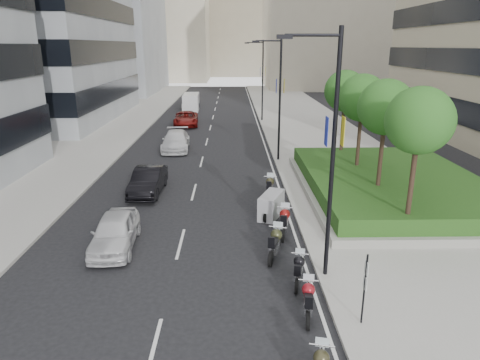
{
  "coord_description": "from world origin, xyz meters",
  "views": [
    {
      "loc": [
        0.81,
        -13.28,
        8.39
      ],
      "look_at": [
        1.2,
        6.97,
        2.0
      ],
      "focal_mm": 32.0,
      "sensor_mm": 36.0,
      "label": 1
    }
  ],
  "objects_px": {
    "motorcycle_4": "(284,222)",
    "motorcycle_5": "(271,205)",
    "lamp_post_0": "(329,147)",
    "lamp_post_2": "(261,76)",
    "car_b": "(148,181)",
    "lamp_post_1": "(278,94)",
    "motorcycle_3": "(275,243)",
    "delivery_van": "(191,103)",
    "car_d": "(186,119)",
    "motorcycle_1": "(308,300)",
    "car_c": "(176,141)",
    "car_a": "(115,232)",
    "parking_sign": "(365,286)",
    "motorcycle_6": "(270,188)",
    "motorcycle_2": "(299,270)"
  },
  "relations": [
    {
      "from": "motorcycle_2",
      "to": "delivery_van",
      "type": "xyz_separation_m",
      "value": [
        -7.9,
        44.03,
        0.5
      ]
    },
    {
      "from": "motorcycle_3",
      "to": "car_b",
      "type": "height_order",
      "value": "car_b"
    },
    {
      "from": "motorcycle_5",
      "to": "car_b",
      "type": "distance_m",
      "value": 7.93
    },
    {
      "from": "car_a",
      "to": "car_c",
      "type": "xyz_separation_m",
      "value": [
        0.35,
        18.25,
        0.04
      ]
    },
    {
      "from": "lamp_post_2",
      "to": "car_a",
      "type": "height_order",
      "value": "lamp_post_2"
    },
    {
      "from": "motorcycle_1",
      "to": "car_c",
      "type": "bearing_deg",
      "value": 26.2
    },
    {
      "from": "car_b",
      "to": "parking_sign",
      "type": "bearing_deg",
      "value": -53.71
    },
    {
      "from": "parking_sign",
      "to": "motorcycle_2",
      "type": "distance_m",
      "value": 3.21
    },
    {
      "from": "parking_sign",
      "to": "motorcycle_1",
      "type": "bearing_deg",
      "value": 156.78
    },
    {
      "from": "car_b",
      "to": "car_c",
      "type": "xyz_separation_m",
      "value": [
        0.25,
        11.09,
        0.02
      ]
    },
    {
      "from": "motorcycle_5",
      "to": "motorcycle_3",
      "type": "bearing_deg",
      "value": -160.73
    },
    {
      "from": "lamp_post_0",
      "to": "motorcycle_4",
      "type": "xyz_separation_m",
      "value": [
        -0.94,
        3.9,
        -4.45
      ]
    },
    {
      "from": "lamp_post_2",
      "to": "car_b",
      "type": "distance_m",
      "value": 26.84
    },
    {
      "from": "motorcycle_1",
      "to": "car_c",
      "type": "distance_m",
      "value": 24.34
    },
    {
      "from": "lamp_post_1",
      "to": "delivery_van",
      "type": "height_order",
      "value": "lamp_post_1"
    },
    {
      "from": "motorcycle_4",
      "to": "lamp_post_1",
      "type": "bearing_deg",
      "value": 6.12
    },
    {
      "from": "lamp_post_0",
      "to": "motorcycle_6",
      "type": "xyz_separation_m",
      "value": [
        -1.19,
        8.94,
        -4.47
      ]
    },
    {
      "from": "car_b",
      "to": "car_d",
      "type": "relative_size",
      "value": 0.83
    },
    {
      "from": "motorcycle_4",
      "to": "motorcycle_5",
      "type": "relative_size",
      "value": 1.04
    },
    {
      "from": "car_a",
      "to": "car_c",
      "type": "distance_m",
      "value": 18.26
    },
    {
      "from": "lamp_post_0",
      "to": "lamp_post_1",
      "type": "height_order",
      "value": "same"
    },
    {
      "from": "lamp_post_1",
      "to": "car_b",
      "type": "xyz_separation_m",
      "value": [
        -8.31,
        -7.15,
        -4.31
      ]
    },
    {
      "from": "lamp_post_0",
      "to": "car_d",
      "type": "bearing_deg",
      "value": 104.48
    },
    {
      "from": "motorcycle_3",
      "to": "car_c",
      "type": "xyz_separation_m",
      "value": [
        -6.47,
        19.23,
        0.18
      ]
    },
    {
      "from": "motorcycle_4",
      "to": "delivery_van",
      "type": "xyz_separation_m",
      "value": [
        -7.87,
        39.76,
        0.41
      ]
    },
    {
      "from": "car_a",
      "to": "delivery_van",
      "type": "distance_m",
      "value": 40.98
    },
    {
      "from": "motorcycle_1",
      "to": "car_d",
      "type": "relative_size",
      "value": 0.37
    },
    {
      "from": "motorcycle_6",
      "to": "delivery_van",
      "type": "bearing_deg",
      "value": 20.95
    },
    {
      "from": "car_d",
      "to": "motorcycle_2",
      "type": "bearing_deg",
      "value": -80.77
    },
    {
      "from": "car_b",
      "to": "motorcycle_5",
      "type": "bearing_deg",
      "value": -27.41
    },
    {
      "from": "motorcycle_5",
      "to": "car_b",
      "type": "xyz_separation_m",
      "value": [
        -6.95,
        3.82,
        0.14
      ]
    },
    {
      "from": "lamp_post_1",
      "to": "lamp_post_2",
      "type": "relative_size",
      "value": 1.0
    },
    {
      "from": "motorcycle_2",
      "to": "motorcycle_6",
      "type": "distance_m",
      "value": 9.31
    },
    {
      "from": "lamp_post_1",
      "to": "car_d",
      "type": "height_order",
      "value": "lamp_post_1"
    },
    {
      "from": "lamp_post_0",
      "to": "motorcycle_2",
      "type": "relative_size",
      "value": 4.65
    },
    {
      "from": "motorcycle_2",
      "to": "car_a",
      "type": "bearing_deg",
      "value": 80.99
    },
    {
      "from": "lamp_post_1",
      "to": "car_a",
      "type": "bearing_deg",
      "value": -120.4
    },
    {
      "from": "lamp_post_0",
      "to": "car_a",
      "type": "xyz_separation_m",
      "value": [
        -8.4,
        2.68,
        -4.33
      ]
    },
    {
      "from": "motorcycle_2",
      "to": "car_b",
      "type": "relative_size",
      "value": 0.42
    },
    {
      "from": "lamp_post_0",
      "to": "motorcycle_5",
      "type": "relative_size",
      "value": 4.1
    },
    {
      "from": "motorcycle_4",
      "to": "lamp_post_2",
      "type": "bearing_deg",
      "value": 8.5
    },
    {
      "from": "motorcycle_4",
      "to": "motorcycle_6",
      "type": "height_order",
      "value": "motorcycle_4"
    },
    {
      "from": "motorcycle_3",
      "to": "car_c",
      "type": "distance_m",
      "value": 20.29
    },
    {
      "from": "car_a",
      "to": "delivery_van",
      "type": "height_order",
      "value": "delivery_van"
    },
    {
      "from": "motorcycle_3",
      "to": "car_b",
      "type": "xyz_separation_m",
      "value": [
        -6.72,
        8.14,
        0.15
      ]
    },
    {
      "from": "lamp_post_0",
      "to": "car_c",
      "type": "height_order",
      "value": "lamp_post_0"
    },
    {
      "from": "motorcycle_3",
      "to": "lamp_post_2",
      "type": "bearing_deg",
      "value": 14.14
    },
    {
      "from": "lamp_post_2",
      "to": "car_a",
      "type": "relative_size",
      "value": 2.07
    },
    {
      "from": "motorcycle_1",
      "to": "motorcycle_4",
      "type": "xyz_separation_m",
      "value": [
        -0.04,
        6.23,
        0.07
      ]
    },
    {
      "from": "motorcycle_5",
      "to": "car_c",
      "type": "xyz_separation_m",
      "value": [
        -6.7,
        14.91,
        0.16
      ]
    }
  ]
}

